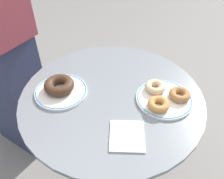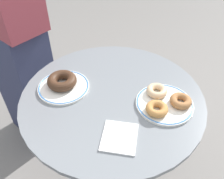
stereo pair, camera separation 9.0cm
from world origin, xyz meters
The scene contains 9 objects.
cafe_table centered at (0.00, 0.00, 0.51)m, with size 0.72×0.72×0.77m.
plate_left centered at (-0.20, 0.03, 0.78)m, with size 0.21×0.21×0.01m.
plate_right centered at (0.20, -0.04, 0.78)m, with size 0.22×0.22×0.01m.
donut_chocolate centered at (-0.21, 0.04, 0.80)m, with size 0.12×0.12×0.04m, color #422819.
donut_cinnamon centered at (0.26, -0.04, 0.80)m, with size 0.08×0.08×0.03m, color #A36B3D.
donut_glazed centered at (0.17, 0.01, 0.80)m, with size 0.08×0.08×0.03m, color #E0B789.
donut_old_fashioned centered at (0.17, -0.09, 0.80)m, with size 0.08×0.08×0.03m, color #BC7F42.
paper_napkin centered at (0.03, -0.20, 0.77)m, with size 0.12×0.13×0.01m, color white.
person_figure centered at (-0.57, 0.43, 0.80)m, with size 0.48×0.44×1.64m.
Camera 2 is at (0.03, -0.68, 1.42)m, focal length 38.28 mm.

